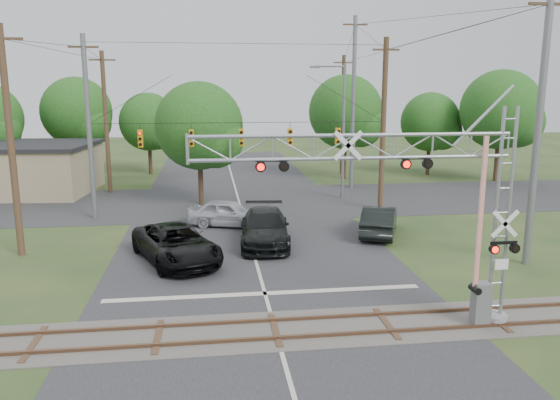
{
  "coord_description": "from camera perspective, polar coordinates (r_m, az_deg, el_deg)",
  "views": [
    {
      "loc": [
        -2.14,
        -15.48,
        8.3
      ],
      "look_at": [
        0.89,
        7.5,
        3.5
      ],
      "focal_mm": 35.0,
      "sensor_mm": 36.0,
      "label": 1
    }
  ],
  "objects": [
    {
      "name": "ground",
      "position": [
        17.7,
        0.34,
        -16.28
      ],
      "size": [
        160.0,
        160.0,
        0.0
      ],
      "primitive_type": "plane",
      "color": "#253E1D",
      "rests_on": "ground"
    },
    {
      "name": "railroad_track",
      "position": [
        19.46,
        -0.49,
        -13.45
      ],
      "size": [
        90.0,
        3.2,
        0.17
      ],
      "color": "#555049",
      "rests_on": "ground"
    },
    {
      "name": "traffic_signal_span",
      "position": [
        35.71,
        -2.57,
        7.43
      ],
      "size": [
        19.34,
        0.36,
        11.5
      ],
      "color": "slate",
      "rests_on": "ground"
    },
    {
      "name": "crossing_gantry",
      "position": [
        18.73,
        13.68,
        0.42
      ],
      "size": [
        11.24,
        0.98,
        7.69
      ],
      "color": "gray",
      "rests_on": "ground"
    },
    {
      "name": "pickup_black",
      "position": [
        26.9,
        -10.8,
        -4.53
      ],
      "size": [
        5.09,
        6.97,
        1.76
      ],
      "primitive_type": "imported",
      "rotation": [
        0.0,
        0.0,
        0.39
      ],
      "color": "black",
      "rests_on": "ground"
    },
    {
      "name": "treeline",
      "position": [
        48.9,
        -2.86,
        8.76
      ],
      "size": [
        51.35,
        21.92,
        9.86
      ],
      "color": "#3D2B1B",
      "rests_on": "ground"
    },
    {
      "name": "streetlight",
      "position": [
        41.08,
        6.38,
        7.86
      ],
      "size": [
        2.67,
        0.28,
        10.02
      ],
      "color": "slate",
      "rests_on": "ground"
    },
    {
      "name": "road_cross",
      "position": [
        40.4,
        -4.31,
        -0.18
      ],
      "size": [
        90.0,
        12.0,
        0.02
      ],
      "primitive_type": "cube",
      "color": "#28282A",
      "rests_on": "ground"
    },
    {
      "name": "utility_poles",
      "position": [
        38.62,
        0.01,
        8.52
      ],
      "size": [
        26.45,
        28.89,
        13.89
      ],
      "color": "#492C21",
      "rests_on": "ground"
    },
    {
      "name": "car_dark",
      "position": [
        29.39,
        -1.59,
        -2.88
      ],
      "size": [
        3.07,
        6.45,
        1.82
      ],
      "primitive_type": "imported",
      "rotation": [
        0.0,
        0.0,
        -0.09
      ],
      "color": "black",
      "rests_on": "ground"
    },
    {
      "name": "road_main",
      "position": [
        26.88,
        -2.59,
        -6.28
      ],
      "size": [
        14.0,
        90.0,
        0.02
      ],
      "primitive_type": "cube",
      "color": "#28282A",
      "rests_on": "ground"
    },
    {
      "name": "suv_dark",
      "position": [
        31.7,
        10.32,
        -2.1
      ],
      "size": [
        3.56,
        5.44,
        1.69
      ],
      "primitive_type": "imported",
      "rotation": [
        0.0,
        0.0,
        2.76
      ],
      "color": "black",
      "rests_on": "ground"
    },
    {
      "name": "sedan_silver",
      "position": [
        33.26,
        -5.47,
        -1.37
      ],
      "size": [
        5.13,
        3.27,
        1.63
      ],
      "primitive_type": "imported",
      "rotation": [
        0.0,
        0.0,
        1.27
      ],
      "color": "#B2B3BA",
      "rests_on": "ground"
    }
  ]
}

